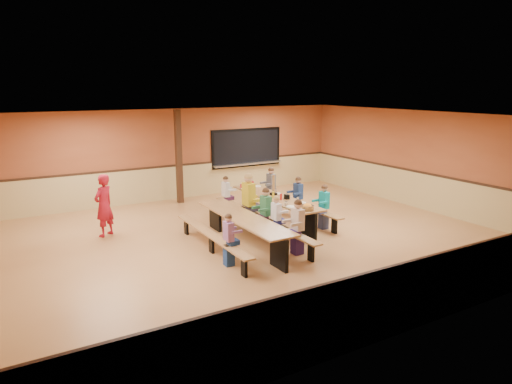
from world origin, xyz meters
TOP-DOWN VIEW (x-y plane):
  - ground at (0.00, 0.00)m, footprint 12.00×12.00m
  - room_envelope at (0.00, 0.00)m, footprint 12.04×10.04m
  - kitchen_pass_through at (2.60, 4.96)m, footprint 2.78×0.28m
  - structural_post at (-0.20, 4.40)m, footprint 0.18×0.18m
  - cafeteria_table_main at (1.26, 0.91)m, footprint 1.91×3.70m
  - cafeteria_table_second at (-0.43, -0.35)m, footprint 1.91×3.70m
  - seated_child_white_left at (0.43, -0.42)m, footprint 0.33×0.27m
  - seated_adult_yellow at (0.43, 0.95)m, footprint 0.48×0.40m
  - seated_child_grey_left at (0.43, 2.32)m, footprint 0.34×0.28m
  - seated_child_teal_right at (2.08, -0.18)m, footprint 0.35×0.29m
  - seated_child_navy_right at (2.08, 1.00)m, footprint 0.36×0.29m
  - seated_child_char_right at (2.08, 2.46)m, footprint 0.38×0.31m
  - seated_child_purple_sec at (-1.26, -1.23)m, footprint 0.32×0.27m
  - seated_child_green_sec at (0.39, -0.00)m, footprint 0.39×0.32m
  - seated_child_tan_sec at (0.39, -1.38)m, footprint 0.39×0.32m
  - standing_woman at (-3.07, 2.12)m, footprint 0.69×0.65m
  - punch_pitcher at (1.20, 2.15)m, footprint 0.16×0.16m
  - chip_bowl at (1.19, -0.65)m, footprint 0.32×0.32m
  - napkin_dispenser at (1.39, 0.54)m, footprint 0.10×0.14m
  - condiment_mustard at (1.16, 0.86)m, footprint 0.06×0.06m
  - condiment_ketchup at (1.21, 0.55)m, footprint 0.06×0.06m
  - table_paddle at (1.35, 1.15)m, footprint 0.16×0.16m
  - place_settings at (1.26, 0.91)m, footprint 0.65×3.30m

SIDE VIEW (x-z plane):
  - ground at x=0.00m, z-range 0.00..0.00m
  - cafeteria_table_main at x=1.26m, z-range 0.16..0.90m
  - cafeteria_table_second at x=-0.43m, z-range 0.16..0.90m
  - seated_child_purple_sec at x=-1.26m, z-range 0.00..1.12m
  - seated_child_white_left at x=0.43m, z-range 0.00..1.12m
  - seated_child_grey_left at x=0.43m, z-range 0.00..1.15m
  - seated_child_teal_right at x=2.08m, z-range 0.00..1.18m
  - seated_child_navy_right at x=2.08m, z-range 0.00..1.18m
  - seated_child_char_right at x=2.08m, z-range 0.00..1.23m
  - seated_child_tan_sec at x=0.39m, z-range 0.00..1.24m
  - seated_child_green_sec at x=0.39m, z-range 0.00..1.25m
  - room_envelope at x=0.00m, z-range -0.82..2.20m
  - seated_adult_yellow at x=0.43m, z-range 0.00..1.45m
  - standing_woman at x=-3.07m, z-range 0.00..1.59m
  - place_settings at x=1.26m, z-range 0.74..0.85m
  - napkin_dispenser at x=1.39m, z-range 0.74..0.87m
  - chip_bowl at x=1.19m, z-range 0.74..0.89m
  - condiment_mustard at x=1.16m, z-range 0.74..0.91m
  - condiment_ketchup at x=1.21m, z-range 0.74..0.91m
  - punch_pitcher at x=1.20m, z-range 0.74..0.96m
  - table_paddle at x=1.35m, z-range 0.60..1.16m
  - kitchen_pass_through at x=2.60m, z-range 0.80..2.18m
  - structural_post at x=-0.20m, z-range 0.00..3.00m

